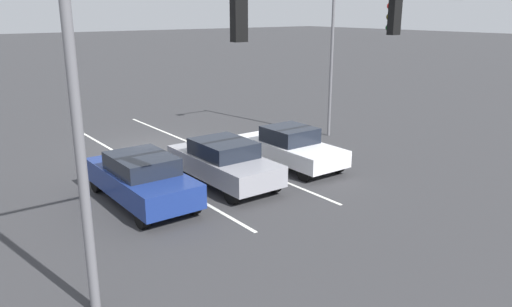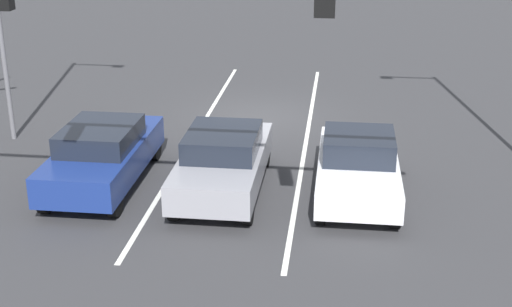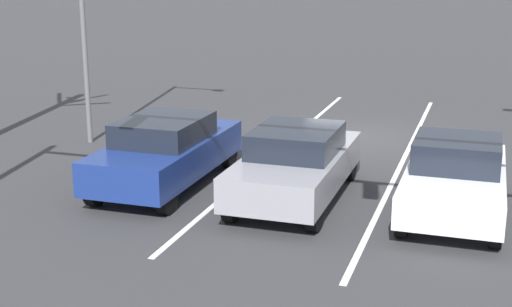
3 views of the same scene
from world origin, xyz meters
name	(u,v)px [view 3 (image 3 of 3)]	position (x,y,z in m)	size (l,w,h in m)	color
ground_plane	(354,137)	(0.00, 0.00, 0.00)	(240.00, 240.00, 0.00)	#333335
lane_stripe_left_divider	(404,158)	(-1.66, 1.89, 0.01)	(0.12, 15.79, 0.01)	silver
lane_stripe_center_divider	(281,148)	(1.66, 1.89, 0.01)	(0.12, 15.79, 0.01)	silver
car_gray_midlane_front	(296,163)	(0.16, 5.91, 0.80)	(1.92, 4.62, 1.56)	gray
car_white_leftlane_front	(455,176)	(-3.09, 5.70, 0.75)	(1.90, 4.53, 1.51)	silver
car_navy_rightlane_front	(166,150)	(3.18, 5.87, 0.81)	(1.89, 4.73, 1.58)	navy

